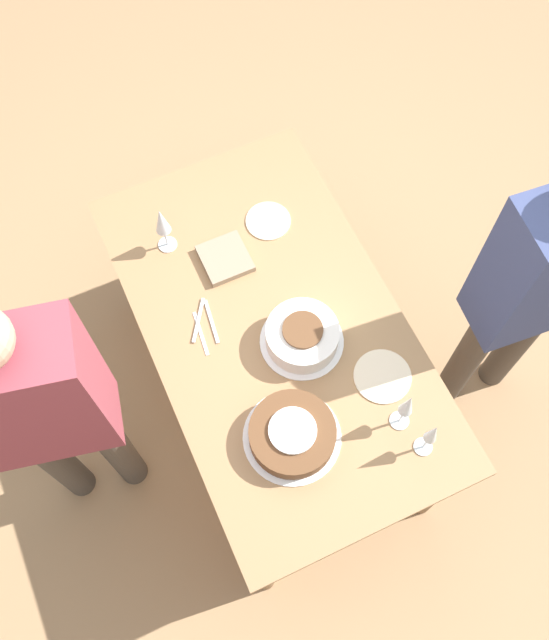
% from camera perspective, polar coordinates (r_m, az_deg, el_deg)
% --- Properties ---
extents(ground_plane, '(12.00, 12.00, 0.00)m').
position_cam_1_polar(ground_plane, '(3.16, 0.00, -6.15)').
color(ground_plane, '#A87F56').
extents(dining_table, '(1.51, 0.85, 0.75)m').
position_cam_1_polar(dining_table, '(2.56, 0.00, -1.56)').
color(dining_table, '#9E754C').
rests_on(dining_table, ground_plane).
extents(cake_center_white, '(0.29, 0.29, 0.10)m').
position_cam_1_polar(cake_center_white, '(2.39, 2.23, -1.29)').
color(cake_center_white, white).
rests_on(cake_center_white, dining_table).
extents(cake_front_chocolate, '(0.32, 0.32, 0.09)m').
position_cam_1_polar(cake_front_chocolate, '(2.28, 1.43, -9.11)').
color(cake_front_chocolate, white).
rests_on(cake_front_chocolate, dining_table).
extents(wine_glass_near, '(0.06, 0.06, 0.23)m').
position_cam_1_polar(wine_glass_near, '(2.22, 10.58, -6.76)').
color(wine_glass_near, silver).
rests_on(wine_glass_near, dining_table).
extents(wine_glass_far, '(0.06, 0.06, 0.22)m').
position_cam_1_polar(wine_glass_far, '(2.22, 12.48, -8.92)').
color(wine_glass_far, silver).
rests_on(wine_glass_far, dining_table).
extents(wine_glass_extra, '(0.07, 0.07, 0.22)m').
position_cam_1_polar(wine_glass_extra, '(2.51, -9.00, 7.73)').
color(wine_glass_extra, silver).
rests_on(wine_glass_extra, dining_table).
extents(dessert_plate_left, '(0.17, 0.17, 0.01)m').
position_cam_1_polar(dessert_plate_left, '(2.66, -0.51, 7.93)').
color(dessert_plate_left, beige).
rests_on(dessert_plate_left, dining_table).
extents(dessert_plate_right, '(0.19, 0.19, 0.01)m').
position_cam_1_polar(dessert_plate_right, '(2.41, 8.64, -4.48)').
color(dessert_plate_right, beige).
rests_on(dessert_plate_right, dining_table).
extents(fork_pile, '(0.21, 0.11, 0.01)m').
position_cam_1_polar(fork_pile, '(2.46, -5.69, -0.39)').
color(fork_pile, silver).
rests_on(fork_pile, dining_table).
extents(napkin_stack, '(0.17, 0.17, 0.03)m').
position_cam_1_polar(napkin_stack, '(2.57, -3.97, 4.93)').
color(napkin_stack, gray).
rests_on(napkin_stack, dining_table).
extents(person_cutting, '(0.30, 0.44, 1.54)m').
position_cam_1_polar(person_cutting, '(2.27, -17.96, -6.81)').
color(person_cutting, '#4C4238').
rests_on(person_cutting, ground_plane).
extents(person_watching, '(0.25, 0.42, 1.55)m').
position_cam_1_polar(person_watching, '(2.48, 20.38, 2.69)').
color(person_watching, '#4C4238').
rests_on(person_watching, ground_plane).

